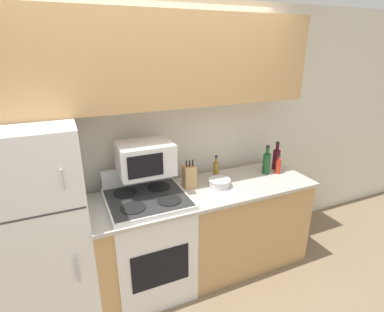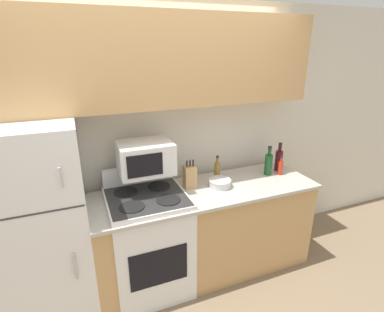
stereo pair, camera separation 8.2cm
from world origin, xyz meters
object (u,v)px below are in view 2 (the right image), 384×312
at_px(bottle_wine_red, 279,160).
at_px(bowl, 220,183).
at_px(stove, 149,241).
at_px(knife_block, 190,176).
at_px(bottle_wine_green, 268,163).
at_px(microwave, 145,158).
at_px(bottle_hot_sauce, 280,167).
at_px(bottle_vinegar, 217,170).
at_px(refrigerator, 40,226).

bearing_deg(bottle_wine_red, bowl, -170.05).
distance_m(stove, knife_block, 0.69).
xyz_separation_m(bowl, bottle_wine_green, (0.59, 0.08, 0.08)).
height_order(microwave, bowl, microwave).
bearing_deg(bottle_wine_red, bottle_wine_green, -162.35).
relative_size(bottle_wine_green, bottle_hot_sauce, 1.50).
relative_size(bottle_wine_red, bottle_vinegar, 1.25).
relative_size(bowl, bottle_wine_green, 0.70).
bearing_deg(refrigerator, microwave, 5.07).
xyz_separation_m(bottle_wine_red, bottle_vinegar, (-0.70, 0.04, -0.02)).
bearing_deg(microwave, knife_block, -4.44).
xyz_separation_m(bottle_hot_sauce, bottle_vinegar, (-0.64, 0.15, 0.02)).
relative_size(bowl, bottle_vinegar, 0.87).
distance_m(refrigerator, bottle_wine_red, 2.30).
distance_m(microwave, knife_block, 0.46).
bearing_deg(knife_block, stove, -167.39).
height_order(microwave, knife_block, microwave).
height_order(bottle_hot_sauce, bottle_vinegar, bottle_vinegar).
relative_size(microwave, bowl, 2.17).
height_order(microwave, bottle_wine_red, microwave).
xyz_separation_m(microwave, bottle_hot_sauce, (1.35, -0.11, -0.26)).
height_order(bottle_wine_red, bottle_wine_green, same).
relative_size(refrigerator, bowl, 7.91).
xyz_separation_m(refrigerator, bottle_wine_green, (2.13, 0.02, 0.20)).
bearing_deg(bottle_hot_sauce, bottle_vinegar, 166.75).
height_order(refrigerator, bottle_hot_sauce, refrigerator).
height_order(bottle_wine_red, bottle_vinegar, bottle_wine_red).
relative_size(knife_block, bowl, 1.28).
distance_m(bowl, bottle_wine_red, 0.77).
bearing_deg(microwave, bottle_wine_green, -2.59).
bearing_deg(bowl, stove, 179.40).
distance_m(knife_block, bottle_hot_sauce, 0.96).
height_order(knife_block, bottle_wine_red, bottle_wine_red).
bearing_deg(knife_block, refrigerator, -177.88).
bearing_deg(bottle_vinegar, bottle_hot_sauce, -13.25).
xyz_separation_m(knife_block, bottle_wine_green, (0.85, -0.03, 0.01)).
xyz_separation_m(stove, bottle_wine_green, (1.28, 0.07, 0.54)).
bearing_deg(bottle_vinegar, refrigerator, -175.71).
xyz_separation_m(stove, microwave, (0.04, 0.13, 0.76)).
height_order(stove, bottle_vinegar, bottle_vinegar).
distance_m(refrigerator, bowl, 1.55).
relative_size(knife_block, bottle_wine_green, 0.89).
relative_size(bottle_wine_red, bottle_wine_green, 1.00).
bearing_deg(bottle_hot_sauce, bowl, -177.88).
xyz_separation_m(refrigerator, knife_block, (1.28, 0.05, 0.19)).
relative_size(bottle_wine_green, bottle_vinegar, 1.25).
height_order(refrigerator, bottle_wine_red, refrigerator).
relative_size(bowl, bottle_wine_red, 0.70).
xyz_separation_m(microwave, bowl, (0.66, -0.14, -0.30)).
relative_size(microwave, bottle_hot_sauce, 2.28).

